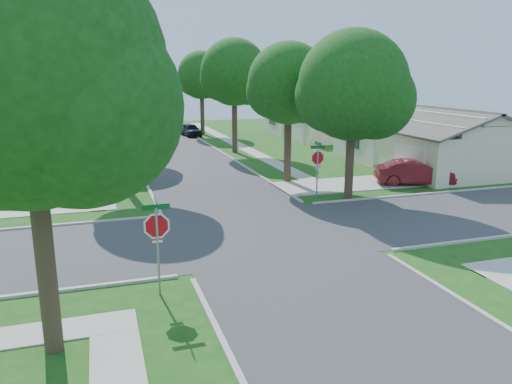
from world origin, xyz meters
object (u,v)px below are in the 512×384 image
Objects in this scene: tree_e_near at (289,87)px; house_ne_far at (319,121)px; tree_ne_corner at (354,91)px; stop_sign_ne at (318,160)px; tree_sw_corner at (30,83)px; tree_w_mid at (114,72)px; house_ne_near at (426,145)px; tree_w_near at (123,80)px; tree_e_far at (202,77)px; car_curb_west at (140,123)px; tree_w_far at (109,82)px; car_driveway at (414,173)px; car_curb_east at (191,130)px; stop_sign_sw at (157,230)px; tree_e_mid at (235,75)px.

tree_e_near is 23.30m from house_ne_far.
stop_sign_ne is at bearing 163.45° from tree_ne_corner.
house_ne_far is at bearing 56.94° from tree_sw_corner.
house_ne_near is at bearing -25.88° from tree_w_mid.
tree_w_mid is at bearing 123.22° from tree_ne_corner.
tree_w_mid is 22.68m from house_ne_far.
house_ne_near is (20.64, 1.99, -4.60)m from tree_w_near.
tree_e_far is 11.20m from car_curb_west.
car_curb_west is (-17.19, 30.88, -0.83)m from house_ne_near.
car_driveway is at bearing -60.15° from tree_w_far.
house_ne_far is 2.87× the size of car_curb_west.
tree_w_near reaches higher than car_curb_east.
house_ne_near is 6.87m from car_driveway.
tree_e_far is 26.71m from tree_w_near.
car_curb_east is (-8.30, 26.99, -0.09)m from car_driveway.
house_ne_near is at bearing 10.04° from tree_e_near.
tree_w_far is (-9.40, -0.00, -0.47)m from tree_e_far.
house_ne_near is at bearing -66.29° from car_curb_east.
stop_sign_sw is 39.55m from house_ne_far.
car_driveway reaches higher than car_curb_east.
stop_sign_ne is at bearing -114.93° from house_ne_far.
tree_e_near is at bearing 55.41° from stop_sign_sw.
tree_e_far reaches higher than car_driveway.
house_ne_near is at bearing 29.14° from stop_sign_ne.
car_driveway is at bearing -43.19° from tree_w_mid.
tree_w_far reaches higher than stop_sign_ne.
car_curb_east is (7.85, -1.16, -4.85)m from tree_w_far.
car_curb_west is at bearing 101.35° from tree_ne_corner.
tree_w_mid is 15.35m from car_curb_east.
tree_e_near reaches higher than car_driveway.
tree_e_mid is 15.77m from house_ne_near.
stop_sign_ne is 28.22m from car_curb_east.
tree_w_near is 0.66× the size of house_ne_far.
tree_e_near is at bearing -119.35° from house_ne_far.
tree_sw_corner reaches higher than stop_sign_ne.
tree_ne_corner is at bearing -111.23° from house_ne_far.
tree_w_far reaches higher than house_ne_near.
tree_e_mid is at bearing -54.10° from tree_w_far.
tree_sw_corner is (-12.14, -11.69, 4.23)m from stop_sign_ne.
car_curb_west is at bearing 66.34° from tree_w_far.
house_ne_far is (20.64, 19.99, -4.60)m from tree_w_near.
tree_sw_corner is at bearing -99.90° from tree_w_near.
stop_sign_sw is 13.29m from stop_sign_ne.
tree_ne_corner is 12.47m from house_ne_near.
car_curb_east is at bearing 96.30° from tree_ne_corner.
car_driveway is at bearing -131.15° from house_ne_near.
house_ne_far is at bearing 60.65° from tree_e_near.
tree_sw_corner is at bearing -140.93° from tree_ne_corner.
car_curb_west is (-5.96, 20.87, -5.56)m from tree_e_mid.
stop_sign_ne is at bearing 95.83° from car_curb_west.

